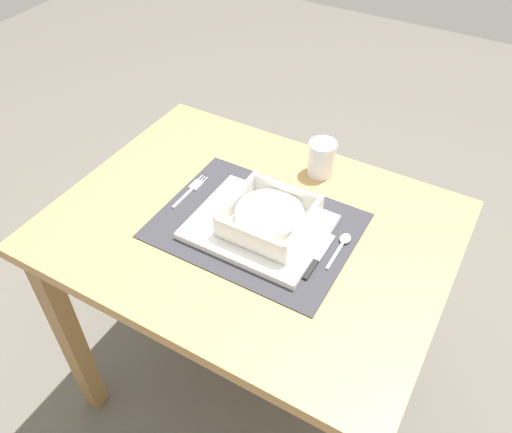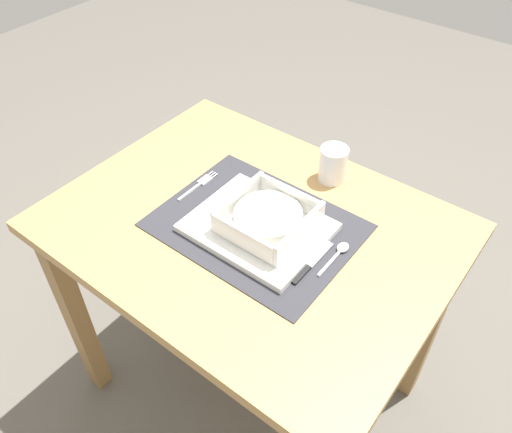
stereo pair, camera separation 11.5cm
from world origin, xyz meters
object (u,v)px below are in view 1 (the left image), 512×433
at_px(dining_table, 251,257).
at_px(porridge_bowl, 268,219).
at_px(butter_knife, 317,259).
at_px(fork, 192,189).
at_px(drinking_glass, 321,160).
at_px(spoon, 343,242).

distance_m(dining_table, porridge_bowl, 0.16).
height_order(dining_table, butter_knife, butter_knife).
bearing_deg(fork, butter_knife, -6.42).
xyz_separation_m(fork, butter_knife, (0.36, -0.06, 0.00)).
distance_m(dining_table, drinking_glass, 0.30).
bearing_deg(drinking_glass, butter_knife, -66.69).
relative_size(spoon, butter_knife, 0.82).
xyz_separation_m(butter_knife, drinking_glass, (-0.12, 0.28, 0.03)).
bearing_deg(fork, drinking_glass, 45.27).
height_order(fork, drinking_glass, drinking_glass).
height_order(dining_table, drinking_glass, drinking_glass).
bearing_deg(butter_knife, drinking_glass, 117.67).
bearing_deg(dining_table, butter_knife, -9.04).
xyz_separation_m(dining_table, butter_knife, (0.18, -0.03, 0.12)).
distance_m(porridge_bowl, fork, 0.23).
height_order(dining_table, porridge_bowl, porridge_bowl).
xyz_separation_m(porridge_bowl, butter_knife, (0.13, -0.02, -0.04)).
bearing_deg(spoon, dining_table, -166.95).
xyz_separation_m(dining_table, porridge_bowl, (0.05, -0.00, 0.16)).
relative_size(fork, drinking_glass, 1.49).
height_order(fork, spoon, spoon).
relative_size(spoon, drinking_glass, 1.31).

